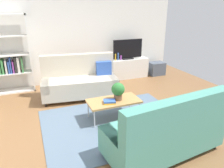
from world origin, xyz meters
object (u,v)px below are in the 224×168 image
Objects in this scene: couch_green at (165,131)px; storage_trunk at (156,68)px; tv at (128,50)px; bottle_1 at (118,56)px; couch_beige at (80,81)px; bottle_2 at (121,58)px; vase_0 at (110,58)px; bottle_0 at (115,57)px; coffee_table at (114,101)px; table_book_0 at (109,102)px; bookshelf at (9,58)px; potted_plant at (118,90)px; tv_console at (127,68)px.

storage_trunk is (2.28, 3.75, -0.23)m from couch_green.
couch_green is 1.98× the size of tv.
tv reaches higher than bottle_1.
tv is (1.85, 0.99, 0.51)m from couch_beige.
tv is 4.18× the size of bottle_1.
vase_0 is at bearing 164.77° from bottle_2.
bottle_0 is (0.74, 3.81, 0.30)m from couch_green.
table_book_0 reaches higher than coffee_table.
storage_trunk is at bearing -1.49° from bookshelf.
vase_0 is at bearing 147.33° from bottle_0.
bookshelf is at bearing 127.12° from table_book_0.
potted_plant is (2.15, -2.45, -0.33)m from bookshelf.
couch_green is 3.80× the size of storage_trunk.
storage_trunk is (4.62, -0.12, -0.74)m from bookshelf.
tv is 3.01m from table_book_0.
tv_console is 6.49× the size of bottle_0.
table_book_0 is (-0.23, -0.08, -0.20)m from potted_plant.
couch_beige is 3.09m from storage_trunk.
bottle_0 is at bearing -177.40° from tv.
tv is at bearing 58.61° from coffee_table.
coffee_table is 2.87m from tv.
bottle_0 reaches higher than table_book_0.
couch_beige is 1.51m from potted_plant.
vase_0 reaches higher than storage_trunk.
tv_console is 0.63m from tv.
couch_green is at bearing -78.48° from coffee_table.
table_book_0 is at bearing -118.60° from bottle_2.
bookshelf is 8.78× the size of bottle_1.
potted_plant is 2.65m from bottle_2.
couch_green is 1.40m from table_book_0.
table_book_0 is 2.84m from bottle_2.
couch_beige reaches higher than bottle_0.
vase_0 is (1.02, 2.57, 0.28)m from table_book_0.
vase_0 is at bearing 174.90° from storage_trunk.
vase_0 is at bearing 173.12° from tv.
bottle_2 is at bearing -141.32° from couch_beige.
bookshelf reaches higher than bottle_1.
tv reaches higher than storage_trunk.
table_book_0 is at bearing -122.65° from tv.
table_book_0 is at bearing -159.66° from potted_plant.
tv_console is 0.70m from vase_0.
coffee_table is 4.60× the size of bottle_1.
coffee_table is at bearing 95.67° from couch_green.
potted_plant is 2.48× the size of vase_0.
coffee_table is at bearing -121.18° from tv_console.
bottle_1 is at bearing -173.43° from tv_console.
table_book_0 is 1.61× the size of bottle_2.
couch_green is at bearing -121.28° from storage_trunk.
potted_plant is 2.57m from bottle_0.
tv is at bearing 2.60° from bottle_0.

